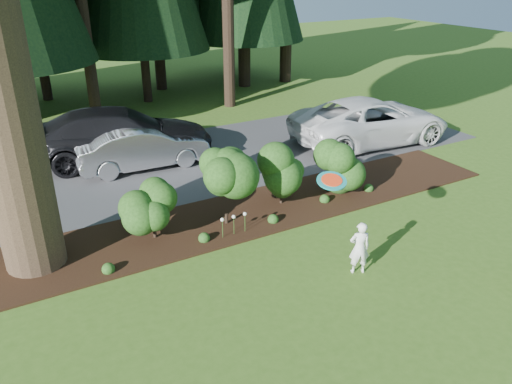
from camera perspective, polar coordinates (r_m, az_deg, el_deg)
ground at (r=10.46m, az=5.09°, el=-10.32°), size 80.00×80.00×0.00m
mulch_bed at (r=12.84m, az=-3.06°, el=-2.96°), size 16.00×2.50×0.05m
driveway at (r=16.43m, az=-9.74°, el=3.07°), size 22.00×6.00×0.03m
shrub_row at (r=12.73m, az=0.18°, el=0.75°), size 6.53×1.60×1.61m
lily_cluster at (r=11.83m, az=-2.56°, el=-2.95°), size 0.69×0.09×0.57m
car_silver_wagon at (r=16.15m, az=-12.81°, el=5.04°), size 4.18×1.64×1.35m
car_white_suv at (r=18.44m, az=12.97°, el=7.93°), size 6.04×3.18×1.62m
car_dark_suv at (r=16.85m, az=-15.25°, el=6.28°), size 6.33×3.66×1.72m
child at (r=10.66m, az=11.74°, el=-6.26°), size 0.51×0.43×1.19m
frisbee at (r=9.13m, az=8.65°, el=1.30°), size 0.56×0.54×0.21m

